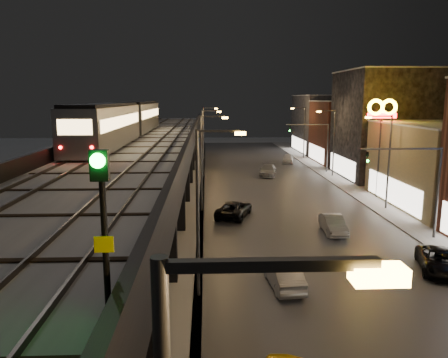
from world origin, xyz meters
name	(u,v)px	position (x,y,z in m)	size (l,w,h in m)	color
road_surface	(281,200)	(7.50, 35.00, 0.03)	(17.00, 120.00, 0.06)	#46474D
sidewalk_right	(375,199)	(17.50, 35.00, 0.07)	(4.00, 120.00, 0.14)	#9FA1A8
under_viaduct_pavement	(151,202)	(-6.00, 35.00, 0.03)	(11.00, 120.00, 0.06)	#9FA1A8
elevated_viaduct	(145,152)	(-6.00, 31.84, 5.62)	(9.00, 100.00, 6.30)	black
viaduct_trackbed	(145,143)	(-6.01, 31.97, 6.39)	(8.40, 100.00, 0.32)	#B2B7C1
viaduct_parapet_streetside	(191,138)	(-1.65, 32.00, 6.85)	(0.30, 100.00, 1.10)	black
viaduct_parapet_far	(98,138)	(-10.35, 32.00, 6.85)	(0.30, 100.00, 1.10)	black
building_d	(389,125)	(23.99, 48.00, 7.08)	(12.20, 13.20, 14.16)	black
building_e	(353,132)	(23.99, 62.00, 5.08)	(12.20, 12.20, 10.16)	#592F23
building_f	(330,124)	(23.99, 76.00, 5.58)	(12.20, 16.20, 11.16)	#3E3F46
streetlight_left_1	(203,202)	(-0.43, 13.00, 5.24)	(2.57, 0.28, 9.00)	#38383A
streetlight_left_2	(204,156)	(-0.43, 31.00, 5.24)	(2.57, 0.28, 9.00)	#38383A
streetlight_right_2	(386,155)	(16.73, 31.00, 5.24)	(2.56, 0.28, 9.00)	#38383A
streetlight_left_3	(205,139)	(-0.43, 49.00, 5.24)	(2.57, 0.28, 9.00)	#38383A
streetlight_right_3	(332,138)	(16.73, 49.00, 5.24)	(2.56, 0.28, 9.00)	#38383A
streetlight_left_4	(205,129)	(-0.43, 67.00, 5.24)	(2.57, 0.28, 9.00)	#38383A
streetlight_right_4	(303,129)	(16.73, 67.00, 5.24)	(2.56, 0.28, 9.00)	#38383A
traffic_light_rig_a	(423,181)	(15.84, 22.00, 4.50)	(6.10, 0.34, 7.00)	#38383A
traffic_light_rig_b	(320,142)	(15.84, 52.00, 4.50)	(6.10, 0.34, 7.00)	#38383A
subway_train	(126,120)	(-8.50, 36.85, 8.36)	(2.93, 36.12, 3.50)	gray
rail_signal	(102,199)	(-2.10, -1.42, 8.77)	(0.35, 0.43, 3.03)	black
car_near_white	(283,276)	(4.05, 13.88, 0.71)	(1.51, 4.33, 1.43)	gray
car_mid_silver	(234,210)	(2.21, 28.73, 0.72)	(2.39, 5.18, 1.44)	black
car_onc_silver	(333,225)	(9.72, 23.63, 0.70)	(1.48, 4.26, 1.40)	gray
car_onc_dark	(439,262)	(13.97, 15.66, 0.67)	(2.23, 4.83, 1.34)	black
car_onc_white	(268,171)	(8.20, 49.59, 0.77)	(2.15, 5.28, 1.53)	gray
car_onc_red	(288,159)	(13.18, 61.45, 0.74)	(1.74, 4.32, 1.47)	silver
sign_mcdonalds	(382,117)	(18.00, 35.82, 8.58)	(3.10, 0.41, 10.47)	#38383A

